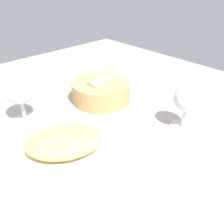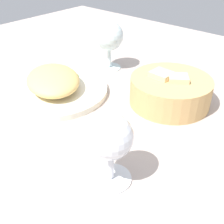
{
  "view_description": "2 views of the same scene",
  "coord_description": "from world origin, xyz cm",
  "px_view_note": "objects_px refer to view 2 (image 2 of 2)",
  "views": [
    {
      "loc": [
        -29.42,
        -40.28,
        37.96
      ],
      "look_at": [
        10.41,
        2.07,
        3.61
      ],
      "focal_mm": 40.5,
      "sensor_mm": 36.0,
      "label": 1
    },
    {
      "loc": [
        44.45,
        -36.23,
        33.7
      ],
      "look_at": [
        13.46,
        -1.03,
        3.35
      ],
      "focal_mm": 45.33,
      "sensor_mm": 36.0,
      "label": 2
    }
  ],
  "objects_px": {
    "plate": "(54,91)",
    "wine_glass_near": "(111,141)",
    "bread_basket": "(170,90)",
    "wine_glass_far": "(109,38)"
  },
  "relations": [
    {
      "from": "bread_basket",
      "to": "wine_glass_near",
      "type": "height_order",
      "value": "wine_glass_near"
    },
    {
      "from": "plate",
      "to": "wine_glass_far",
      "type": "distance_m",
      "value": 0.22
    },
    {
      "from": "wine_glass_near",
      "to": "wine_glass_far",
      "type": "height_order",
      "value": "wine_glass_far"
    },
    {
      "from": "plate",
      "to": "wine_glass_near",
      "type": "height_order",
      "value": "wine_glass_near"
    },
    {
      "from": "bread_basket",
      "to": "wine_glass_near",
      "type": "distance_m",
      "value": 0.28
    },
    {
      "from": "bread_basket",
      "to": "wine_glass_near",
      "type": "xyz_separation_m",
      "value": [
        0.06,
        -0.27,
        0.05
      ]
    },
    {
      "from": "bread_basket",
      "to": "wine_glass_far",
      "type": "height_order",
      "value": "wine_glass_far"
    },
    {
      "from": "bread_basket",
      "to": "wine_glass_far",
      "type": "xyz_separation_m",
      "value": [
        -0.23,
        0.06,
        0.06
      ]
    },
    {
      "from": "wine_glass_near",
      "to": "wine_glass_far",
      "type": "distance_m",
      "value": 0.43
    },
    {
      "from": "bread_basket",
      "to": "wine_glass_far",
      "type": "relative_size",
      "value": 1.36
    }
  ]
}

